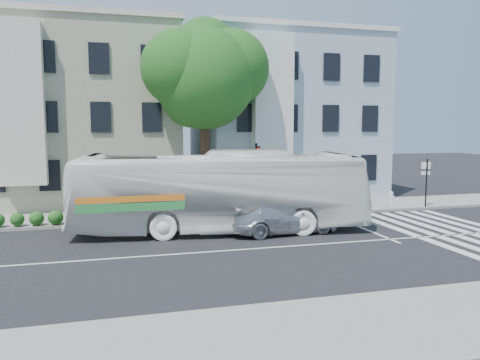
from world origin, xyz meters
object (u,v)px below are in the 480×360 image
object	(u,v)px
sedan	(282,217)
fire_hydrant	(391,197)
traffic_signal	(257,169)
bus	(220,191)

from	to	relation	value
sedan	fire_hydrant	size ratio (longest dim) A/B	6.99
sedan	traffic_signal	bearing A→B (deg)	-7.61
bus	fire_hydrant	distance (m)	12.76
traffic_signal	bus	bearing A→B (deg)	-117.67
bus	traffic_signal	size ratio (longest dim) A/B	3.40
sedan	bus	bearing A→B (deg)	63.71
bus	fire_hydrant	size ratio (longest dim) A/B	18.26
bus	sedan	xyz separation A→B (m)	(2.66, -1.03, -1.13)
bus	sedan	bearing A→B (deg)	-104.60
bus	fire_hydrant	world-z (taller)	bus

